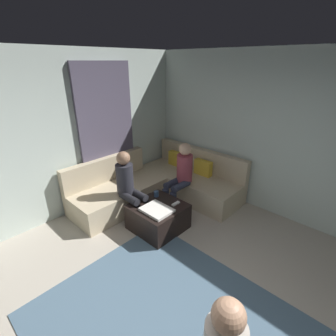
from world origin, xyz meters
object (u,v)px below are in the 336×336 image
object	(u,v)px
sectional_couch	(160,185)
coffee_mug	(156,194)
game_remote	(176,204)
person_on_couch_side	(129,185)
person_on_couch_back	(181,173)
ottoman	(158,217)

from	to	relation	value
sectional_couch	coffee_mug	world-z (taller)	sectional_couch
coffee_mug	game_remote	xyz separation A→B (m)	(0.40, 0.04, -0.04)
sectional_couch	person_on_couch_side	world-z (taller)	person_on_couch_side
person_on_couch_back	person_on_couch_side	world-z (taller)	same
game_remote	person_on_couch_back	xyz separation A→B (m)	(-0.36, 0.54, 0.23)
person_on_couch_back	game_remote	bearing A→B (deg)	123.80
ottoman	person_on_couch_back	distance (m)	0.90
ottoman	coffee_mug	xyz separation A→B (m)	(-0.22, 0.18, 0.26)
game_remote	person_on_couch_side	world-z (taller)	person_on_couch_side
game_remote	person_on_couch_back	world-z (taller)	person_on_couch_back
coffee_mug	person_on_couch_back	world-z (taller)	person_on_couch_back
coffee_mug	sectional_couch	bearing A→B (deg)	130.17
person_on_couch_back	person_on_couch_side	bearing A→B (deg)	69.74
game_remote	person_on_couch_side	size ratio (longest dim) A/B	0.12
person_on_couch_side	person_on_couch_back	bearing A→B (deg)	159.74
sectional_couch	person_on_couch_back	xyz separation A→B (m)	(0.48, 0.06, 0.38)
sectional_couch	person_on_couch_side	distance (m)	0.94
ottoman	coffee_mug	distance (m)	0.38
person_on_couch_back	person_on_couch_side	size ratio (longest dim) A/B	1.00
sectional_couch	game_remote	distance (m)	0.99
ottoman	person_on_couch_back	xyz separation A→B (m)	(-0.18, 0.76, 0.45)
sectional_couch	person_on_couch_back	distance (m)	0.61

